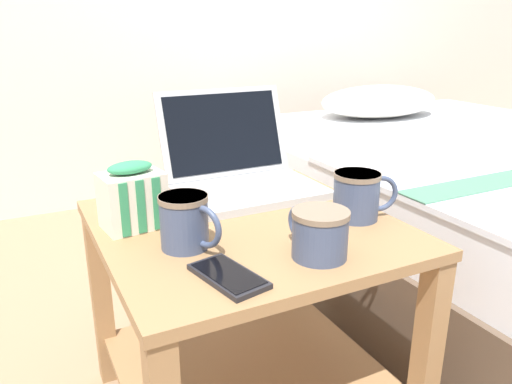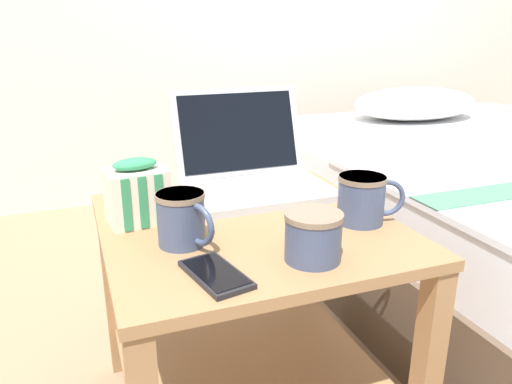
{
  "view_description": "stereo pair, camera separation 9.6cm",
  "coord_description": "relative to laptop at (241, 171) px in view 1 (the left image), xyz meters",
  "views": [
    {
      "loc": [
        -0.41,
        -0.86,
        0.86
      ],
      "look_at": [
        0.0,
        -0.04,
        0.56
      ],
      "focal_mm": 35.0,
      "sensor_mm": 36.0,
      "label": 1
    },
    {
      "loc": [
        -0.32,
        -0.9,
        0.86
      ],
      "look_at": [
        0.0,
        -0.04,
        0.56
      ],
      "focal_mm": 35.0,
      "sensor_mm": 36.0,
      "label": 2
    }
  ],
  "objects": [
    {
      "name": "cell_phone",
      "position": [
        -0.21,
        -0.4,
        -0.04
      ],
      "size": [
        0.1,
        0.15,
        0.01
      ],
      "color": "black",
      "rests_on": "bedside_table"
    },
    {
      "name": "mug_front_right",
      "position": [
        0.14,
        -0.28,
        0.01
      ],
      "size": [
        0.14,
        0.1,
        0.1
      ],
      "color": "#3F4C6B",
      "rests_on": "bedside_table"
    },
    {
      "name": "snack_bag",
      "position": [
        -0.29,
        -0.12,
        0.01
      ],
      "size": [
        0.13,
        0.1,
        0.14
      ],
      "color": "silver",
      "rests_on": "bedside_table"
    },
    {
      "name": "laptop",
      "position": [
        0.0,
        0.0,
        0.0
      ],
      "size": [
        0.34,
        0.31,
        0.23
      ],
      "color": "#B7BABC",
      "rests_on": "bedside_table"
    },
    {
      "name": "mug_mid_center",
      "position": [
        -0.04,
        -0.4,
        0.0
      ],
      "size": [
        0.1,
        0.14,
        0.09
      ],
      "color": "#3F4C6B",
      "rests_on": "bedside_table"
    },
    {
      "name": "mug_front_left",
      "position": [
        -0.23,
        -0.26,
        0.01
      ],
      "size": [
        0.09,
        0.13,
        0.1
      ],
      "color": "#3F4C6B",
      "rests_on": "bedside_table"
    },
    {
      "name": "bedside_table",
      "position": [
        -0.08,
        -0.2,
        -0.22
      ],
      "size": [
        0.58,
        0.59,
        0.48
      ],
      "color": "#997047",
      "rests_on": "ground_plane"
    }
  ]
}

